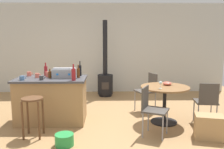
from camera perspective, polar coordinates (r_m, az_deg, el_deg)
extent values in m
plane|color=#A37A4C|center=(4.89, -5.48, -11.57)|extent=(8.80, 8.80, 0.00)
cube|color=beige|center=(7.49, -4.00, 6.17)|extent=(8.00, 0.10, 2.70)
cube|color=#A37A4C|center=(5.05, -14.00, -6.03)|extent=(1.33, 0.76, 0.86)
cube|color=#424247|center=(4.95, -14.20, -1.01)|extent=(1.39, 0.82, 0.04)
cylinder|color=brown|center=(4.50, -15.93, -9.30)|extent=(0.04, 0.04, 0.66)
cylinder|color=brown|center=(4.57, -19.23, -9.16)|extent=(0.04, 0.04, 0.66)
cylinder|color=brown|center=(4.33, -20.33, -10.23)|extent=(0.04, 0.04, 0.66)
cylinder|color=brown|center=(4.25, -16.85, -10.41)|extent=(0.04, 0.04, 0.66)
cylinder|color=brown|center=(4.31, -18.31, -5.43)|extent=(0.36, 0.36, 0.03)
cylinder|color=black|center=(5.07, 12.12, -10.82)|extent=(0.52, 0.52, 0.02)
cylinder|color=black|center=(4.97, 12.25, -7.11)|extent=(0.07, 0.07, 0.71)
cylinder|color=olive|center=(4.88, 12.39, -2.95)|extent=(0.95, 0.95, 0.03)
cube|color=#47423D|center=(5.57, 7.84, -3.89)|extent=(0.52, 0.52, 0.03)
cube|color=#47423D|center=(5.62, 9.56, -1.73)|extent=(0.15, 0.35, 0.40)
cylinder|color=gray|center=(5.57, 10.18, -6.57)|extent=(0.02, 0.02, 0.47)
cylinder|color=gray|center=(5.85, 8.41, -5.77)|extent=(0.02, 0.02, 0.47)
cylinder|color=gray|center=(5.69, 5.43, -6.14)|extent=(0.02, 0.02, 0.47)
cylinder|color=gray|center=(5.40, 7.11, -6.99)|extent=(0.02, 0.02, 0.47)
cube|color=#47423D|center=(4.26, 10.22, -8.33)|extent=(0.53, 0.53, 0.03)
cube|color=#47423D|center=(4.25, 7.80, -5.50)|extent=(0.18, 0.34, 0.40)
cylinder|color=gray|center=(4.53, 8.55, -10.36)|extent=(0.02, 0.02, 0.44)
cylinder|color=gray|center=(4.22, 7.26, -11.79)|extent=(0.02, 0.02, 0.44)
cylinder|color=gray|center=(4.14, 11.87, -12.33)|extent=(0.02, 0.02, 0.44)
cylinder|color=gray|center=(4.46, 12.83, -10.82)|extent=(0.02, 0.02, 0.44)
cube|color=#47423D|center=(5.10, 21.16, -6.00)|extent=(0.44, 0.44, 0.03)
cube|color=#47423D|center=(4.88, 21.89, -4.29)|extent=(0.36, 0.07, 0.40)
cylinder|color=gray|center=(4.96, 19.63, -9.11)|extent=(0.02, 0.02, 0.43)
cylinder|color=gray|center=(5.06, 23.41, -9.00)|extent=(0.02, 0.02, 0.43)
cylinder|color=gray|center=(5.36, 22.29, -7.91)|extent=(0.02, 0.02, 0.43)
cylinder|color=gray|center=(5.28, 18.72, -7.99)|extent=(0.02, 0.02, 0.43)
cylinder|color=black|center=(7.08, -1.59, -4.79)|extent=(0.37, 0.37, 0.06)
cylinder|color=black|center=(7.01, -1.60, -2.33)|extent=(0.44, 0.44, 0.56)
cube|color=#2D2826|center=(6.80, -1.61, -2.69)|extent=(0.20, 0.02, 0.20)
cylinder|color=black|center=(6.88, -1.64, 6.29)|extent=(0.13, 0.13, 1.54)
cube|color=gray|center=(4.90, -11.16, 0.26)|extent=(0.46, 0.25, 0.17)
cube|color=gray|center=(4.89, -11.19, 1.41)|extent=(0.43, 0.15, 0.02)
cube|color=blue|center=(4.80, -12.77, 0.02)|extent=(0.04, 0.01, 0.04)
cube|color=blue|center=(4.75, -10.07, 0.03)|extent=(0.04, 0.01, 0.04)
cylinder|color=black|center=(5.08, -7.54, 0.93)|extent=(0.06, 0.06, 0.22)
cylinder|color=black|center=(5.06, -7.57, 2.65)|extent=(0.02, 0.02, 0.09)
cylinder|color=#603314|center=(4.83, -7.95, 0.32)|extent=(0.06, 0.06, 0.19)
cylinder|color=#603314|center=(4.82, -7.99, 1.87)|extent=(0.02, 0.02, 0.07)
cylinder|color=#603314|center=(4.94, -14.44, -0.04)|extent=(0.07, 0.07, 0.13)
cylinder|color=#603314|center=(4.93, -14.48, 1.00)|extent=(0.03, 0.03, 0.05)
cylinder|color=maroon|center=(4.56, -9.05, -0.02)|extent=(0.08, 0.08, 0.22)
cylinder|color=maroon|center=(4.54, -9.10, 1.90)|extent=(0.03, 0.03, 0.09)
cylinder|color=maroon|center=(5.27, -15.34, 0.83)|extent=(0.07, 0.07, 0.20)
cylinder|color=maroon|center=(5.25, -15.40, 2.30)|extent=(0.03, 0.03, 0.08)
cylinder|color=#4C7099|center=(4.84, -20.48, -0.79)|extent=(0.09, 0.09, 0.08)
torus|color=#4C7099|center=(4.83, -19.87, -0.74)|extent=(0.05, 0.01, 0.05)
cylinder|color=#DB6651|center=(5.07, -14.89, 0.03)|extent=(0.09, 0.09, 0.11)
torus|color=#DB6651|center=(5.06, -14.28, 0.09)|extent=(0.05, 0.01, 0.05)
cylinder|color=#DB6651|center=(5.05, -17.24, -0.21)|extent=(0.08, 0.08, 0.09)
torus|color=#DB6651|center=(5.04, -16.67, -0.16)|extent=(0.05, 0.01, 0.05)
cylinder|color=#383838|center=(4.75, -16.33, -0.77)|extent=(0.07, 0.07, 0.08)
torus|color=#383838|center=(4.74, -15.76, -0.73)|extent=(0.05, 0.01, 0.05)
cylinder|color=#DB6651|center=(5.32, -18.98, 0.15)|extent=(0.09, 0.09, 0.09)
torus|color=#DB6651|center=(5.31, -18.41, 0.20)|extent=(0.05, 0.01, 0.05)
cylinder|color=silver|center=(4.66, 11.33, -3.25)|extent=(0.06, 0.06, 0.00)
cylinder|color=silver|center=(4.65, 11.34, -2.75)|extent=(0.01, 0.01, 0.08)
ellipsoid|color=silver|center=(4.64, 11.37, -1.92)|extent=(0.07, 0.07, 0.06)
ellipsoid|color=#DB6651|center=(5.02, 12.88, -2.06)|extent=(0.18, 0.18, 0.07)
cube|color=tan|center=(4.48, 21.86, -11.37)|extent=(0.52, 0.42, 0.41)
cylinder|color=green|center=(4.03, -11.15, -14.86)|extent=(0.30, 0.30, 0.19)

